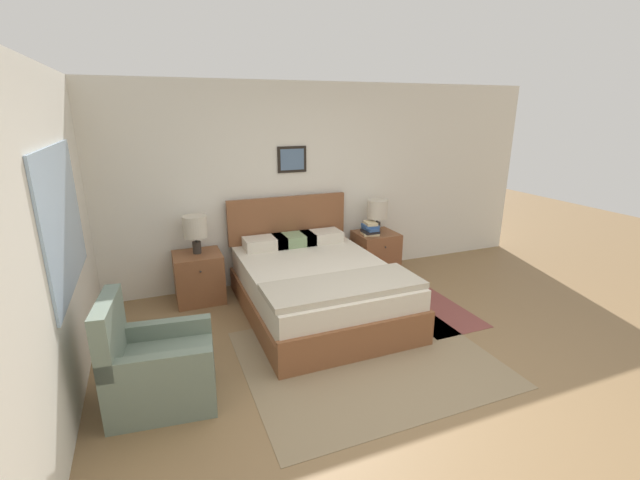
{
  "coord_description": "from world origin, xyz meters",
  "views": [
    {
      "loc": [
        -1.79,
        -2.7,
        2.26
      ],
      "look_at": [
        -0.12,
        1.45,
        0.88
      ],
      "focal_mm": 24.0,
      "sensor_mm": 36.0,
      "label": 1
    }
  ],
  "objects_px": {
    "armchair": "(156,369)",
    "table_lamp_by_door": "(377,210)",
    "table_lamp_near_window": "(195,228)",
    "nightstand_near_window": "(199,277)",
    "nightstand_by_door": "(375,253)",
    "bed": "(317,286)"
  },
  "relations": [
    {
      "from": "armchair",
      "to": "table_lamp_near_window",
      "type": "distance_m",
      "value": 2.05
    },
    {
      "from": "nightstand_by_door",
      "to": "table_lamp_by_door",
      "type": "distance_m",
      "value": 0.62
    },
    {
      "from": "nightstand_by_door",
      "to": "table_lamp_near_window",
      "type": "height_order",
      "value": "table_lamp_near_window"
    },
    {
      "from": "bed",
      "to": "nightstand_near_window",
      "type": "xyz_separation_m",
      "value": [
        -1.22,
        0.82,
        -0.02
      ]
    },
    {
      "from": "bed",
      "to": "nightstand_by_door",
      "type": "xyz_separation_m",
      "value": [
        1.22,
        0.82,
        -0.02
      ]
    },
    {
      "from": "nightstand_near_window",
      "to": "nightstand_by_door",
      "type": "height_order",
      "value": "same"
    },
    {
      "from": "table_lamp_near_window",
      "to": "table_lamp_by_door",
      "type": "height_order",
      "value": "same"
    },
    {
      "from": "armchair",
      "to": "nightstand_by_door",
      "type": "bearing_deg",
      "value": 128.57
    },
    {
      "from": "nightstand_near_window",
      "to": "nightstand_by_door",
      "type": "distance_m",
      "value": 2.44
    },
    {
      "from": "nightstand_near_window",
      "to": "table_lamp_by_door",
      "type": "distance_m",
      "value": 2.53
    },
    {
      "from": "nightstand_near_window",
      "to": "table_lamp_by_door",
      "type": "xyz_separation_m",
      "value": [
        2.46,
        0.02,
        0.62
      ]
    },
    {
      "from": "armchair",
      "to": "table_lamp_by_door",
      "type": "distance_m",
      "value": 3.59
    },
    {
      "from": "nightstand_by_door",
      "to": "bed",
      "type": "bearing_deg",
      "value": -146.17
    },
    {
      "from": "nightstand_by_door",
      "to": "table_lamp_by_door",
      "type": "xyz_separation_m",
      "value": [
        0.02,
        0.02,
        0.62
      ]
    },
    {
      "from": "bed",
      "to": "nightstand_near_window",
      "type": "bearing_deg",
      "value": 146.17
    },
    {
      "from": "nightstand_near_window",
      "to": "nightstand_by_door",
      "type": "xyz_separation_m",
      "value": [
        2.44,
        0.0,
        0.0
      ]
    },
    {
      "from": "bed",
      "to": "table_lamp_by_door",
      "type": "distance_m",
      "value": 1.61
    },
    {
      "from": "nightstand_by_door",
      "to": "armchair",
      "type": "bearing_deg",
      "value": -148.24
    },
    {
      "from": "table_lamp_near_window",
      "to": "nightstand_by_door",
      "type": "bearing_deg",
      "value": -0.59
    },
    {
      "from": "armchair",
      "to": "table_lamp_near_window",
      "type": "bearing_deg",
      "value": 170.31
    },
    {
      "from": "nightstand_by_door",
      "to": "table_lamp_near_window",
      "type": "xyz_separation_m",
      "value": [
        -2.43,
        0.02,
        0.62
      ]
    },
    {
      "from": "nightstand_near_window",
      "to": "table_lamp_by_door",
      "type": "height_order",
      "value": "table_lamp_by_door"
    }
  ]
}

